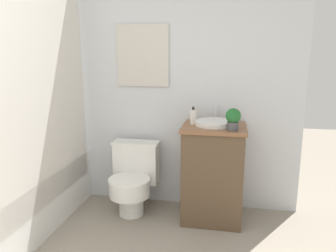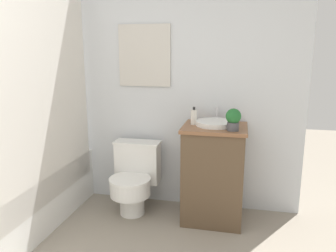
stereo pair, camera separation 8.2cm
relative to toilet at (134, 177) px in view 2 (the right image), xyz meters
name	(u,v)px [view 2 (the right image)]	position (x,y,z in m)	size (l,w,h in m)	color
wall_back	(133,75)	(-0.08, 0.28, 0.92)	(3.19, 0.07, 2.50)	silver
shower_area	(23,192)	(-0.85, -0.46, -0.04)	(0.64, 1.43, 1.98)	white
toilet	(134,177)	(0.00, 0.00, 0.00)	(0.44, 0.52, 0.64)	white
vanity	(213,173)	(0.73, 0.00, 0.10)	(0.54, 0.48, 0.85)	brown
sink	(215,123)	(0.73, 0.02, 0.54)	(0.33, 0.37, 0.13)	white
soap_bottle	(194,117)	(0.55, 0.02, 0.59)	(0.05, 0.05, 0.15)	silver
potted_plant	(233,119)	(0.89, -0.14, 0.62)	(0.12, 0.12, 0.18)	#4C4C51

